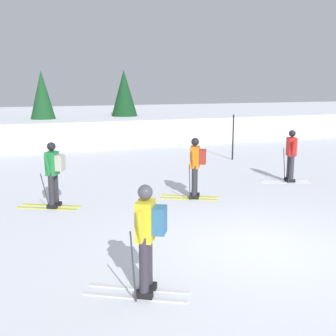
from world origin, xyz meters
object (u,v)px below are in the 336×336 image
(skier_red, at_px, (291,154))
(conifer_far_right, at_px, (42,99))
(skier_yellow, at_px, (147,235))
(trail_marker_pole, at_px, (233,137))
(skier_orange, at_px, (196,165))
(skier_green, at_px, (53,172))
(conifer_far_centre, at_px, (124,97))

(skier_red, xyz_separation_m, conifer_far_right, (-6.56, 12.93, 1.46))
(skier_yellow, distance_m, trail_marker_pole, 12.17)
(trail_marker_pole, bearing_deg, skier_red, -95.26)
(skier_orange, bearing_deg, trail_marker_pole, 50.89)
(skier_red, distance_m, trail_marker_pole, 4.41)
(skier_green, bearing_deg, skier_yellow, -81.80)
(skier_red, height_order, conifer_far_right, conifer_far_right)
(conifer_far_centre, bearing_deg, conifer_far_right, -174.00)
(skier_yellow, distance_m, skier_red, 8.68)
(conifer_far_centre, bearing_deg, skier_red, -82.31)
(skier_yellow, distance_m, skier_green, 5.29)
(skier_yellow, height_order, trail_marker_pole, trail_marker_pole)
(trail_marker_pole, xyz_separation_m, conifer_far_right, (-6.97, 8.54, 1.41))
(conifer_far_right, bearing_deg, skier_orange, -78.30)
(skier_yellow, relative_size, skier_orange, 1.00)
(trail_marker_pole, bearing_deg, skier_orange, -129.11)
(trail_marker_pole, xyz_separation_m, conifer_far_centre, (-2.22, 9.04, 1.48))
(skier_green, height_order, trail_marker_pole, trail_marker_pole)
(skier_yellow, xyz_separation_m, skier_red, (6.76, 5.45, -0.04))
(skier_orange, distance_m, conifer_far_centre, 14.34)
(skier_orange, xyz_separation_m, trail_marker_pole, (4.14, 5.10, 0.00))
(trail_marker_pole, distance_m, conifer_far_centre, 9.42)
(skier_yellow, xyz_separation_m, conifer_far_right, (0.20, 18.38, 1.42))
(skier_orange, bearing_deg, skier_yellow, -122.47)
(skier_green, distance_m, skier_orange, 3.81)
(skier_green, height_order, conifer_far_right, conifer_far_right)
(conifer_far_right, xyz_separation_m, conifer_far_centre, (4.75, 0.50, 0.07))
(skier_orange, height_order, conifer_far_right, conifer_far_right)
(skier_red, bearing_deg, skier_green, -178.39)
(skier_green, relative_size, conifer_far_centre, 0.42)
(skier_red, bearing_deg, skier_yellow, -141.11)
(skier_red, distance_m, skier_orange, 3.81)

